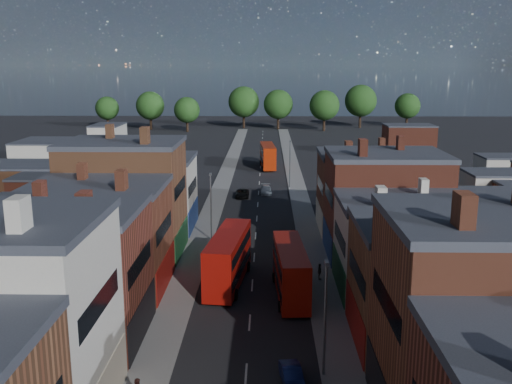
{
  "coord_description": "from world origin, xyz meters",
  "views": [
    {
      "loc": [
        1.36,
        -34.66,
        20.35
      ],
      "look_at": [
        0.0,
        34.23,
        5.0
      ],
      "focal_mm": 40.0,
      "sensor_mm": 36.0,
      "label": 1
    }
  ],
  "objects_px": {
    "bus_0": "(228,258)",
    "bus_2": "(268,155)",
    "car_2": "(242,194)",
    "car_1": "(292,376)",
    "ped_3": "(320,272)",
    "bus_1": "(291,270)",
    "car_3": "(266,190)"
  },
  "relations": [
    {
      "from": "car_1",
      "to": "bus_1",
      "type": "bearing_deg",
      "value": 80.37
    },
    {
      "from": "car_3",
      "to": "bus_0",
      "type": "bearing_deg",
      "value": -96.77
    },
    {
      "from": "bus_1",
      "to": "car_1",
      "type": "relative_size",
      "value": 2.98
    },
    {
      "from": "car_2",
      "to": "bus_0",
      "type": "bearing_deg",
      "value": -89.85
    },
    {
      "from": "car_3",
      "to": "ped_3",
      "type": "height_order",
      "value": "ped_3"
    },
    {
      "from": "bus_1",
      "to": "bus_2",
      "type": "bearing_deg",
      "value": 88.21
    },
    {
      "from": "car_1",
      "to": "car_3",
      "type": "xyz_separation_m",
      "value": [
        -1.84,
        56.56,
        0.05
      ]
    },
    {
      "from": "bus_1",
      "to": "ped_3",
      "type": "height_order",
      "value": "bus_1"
    },
    {
      "from": "bus_1",
      "to": "ped_3",
      "type": "relative_size",
      "value": 6.62
    },
    {
      "from": "bus_0",
      "to": "ped_3",
      "type": "xyz_separation_m",
      "value": [
        8.72,
        1.1,
        -1.73
      ]
    },
    {
      "from": "bus_2",
      "to": "car_3",
      "type": "height_order",
      "value": "bus_2"
    },
    {
      "from": "bus_2",
      "to": "car_1",
      "type": "bearing_deg",
      "value": -93.26
    },
    {
      "from": "bus_1",
      "to": "bus_0",
      "type": "bearing_deg",
      "value": 151.46
    },
    {
      "from": "bus_1",
      "to": "car_1",
      "type": "xyz_separation_m",
      "value": [
        -0.46,
        -14.66,
        -1.87
      ]
    },
    {
      "from": "bus_1",
      "to": "bus_2",
      "type": "xyz_separation_m",
      "value": [
        -2.0,
        65.58,
        0.09
      ]
    },
    {
      "from": "bus_1",
      "to": "car_3",
      "type": "distance_m",
      "value": 42.0
    },
    {
      "from": "bus_1",
      "to": "bus_2",
      "type": "relative_size",
      "value": 0.96
    },
    {
      "from": "bus_0",
      "to": "bus_2",
      "type": "relative_size",
      "value": 1.04
    },
    {
      "from": "bus_2",
      "to": "ped_3",
      "type": "distance_m",
      "value": 62.03
    },
    {
      "from": "car_2",
      "to": "ped_3",
      "type": "relative_size",
      "value": 2.74
    },
    {
      "from": "bus_2",
      "to": "ped_3",
      "type": "relative_size",
      "value": 6.89
    },
    {
      "from": "car_1",
      "to": "ped_3",
      "type": "relative_size",
      "value": 2.23
    },
    {
      "from": "bus_1",
      "to": "ped_3",
      "type": "bearing_deg",
      "value": 48.3
    },
    {
      "from": "bus_0",
      "to": "bus_2",
      "type": "height_order",
      "value": "bus_0"
    },
    {
      "from": "bus_0",
      "to": "car_2",
      "type": "height_order",
      "value": "bus_0"
    },
    {
      "from": "bus_2",
      "to": "car_3",
      "type": "bearing_deg",
      "value": -95.08
    },
    {
      "from": "car_1",
      "to": "car_2",
      "type": "height_order",
      "value": "car_2"
    },
    {
      "from": "bus_0",
      "to": "bus_2",
      "type": "bearing_deg",
      "value": 93.32
    },
    {
      "from": "bus_2",
      "to": "car_2",
      "type": "distance_m",
      "value": 26.77
    },
    {
      "from": "car_2",
      "to": "ped_3",
      "type": "xyz_separation_m",
      "value": [
        9.0,
        -35.42,
        0.31
      ]
    },
    {
      "from": "bus_0",
      "to": "car_2",
      "type": "relative_size",
      "value": 2.62
    },
    {
      "from": "car_3",
      "to": "bus_1",
      "type": "bearing_deg",
      "value": -88.6
    }
  ]
}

